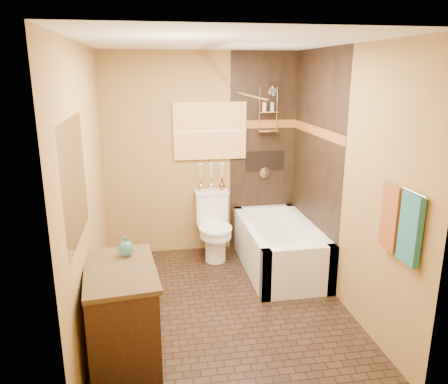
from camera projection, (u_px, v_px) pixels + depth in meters
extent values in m
plane|color=black|center=(222.00, 306.00, 4.35)|extent=(3.00, 3.00, 0.00)
cube|color=olive|center=(87.00, 191.00, 3.82)|extent=(0.02, 3.00, 2.50)
cube|color=olive|center=(345.00, 180.00, 4.21)|extent=(0.02, 3.00, 2.50)
cube|color=olive|center=(202.00, 155.00, 5.44)|extent=(2.40, 0.02, 2.50)
cube|color=olive|center=(264.00, 248.00, 2.59)|extent=(2.40, 0.02, 2.50)
plane|color=silver|center=(222.00, 42.00, 3.68)|extent=(3.00, 3.00, 0.00)
cube|color=black|center=(263.00, 153.00, 5.55)|extent=(0.85, 0.01, 2.50)
cube|color=black|center=(315.00, 164.00, 4.92)|extent=(0.01, 1.50, 2.50)
cube|color=brown|center=(264.00, 124.00, 5.44)|extent=(0.85, 0.01, 0.10)
cube|color=brown|center=(316.00, 131.00, 4.82)|extent=(0.01, 1.50, 0.10)
cube|color=black|center=(265.00, 161.00, 5.58)|extent=(0.50, 0.01, 0.25)
cylinder|color=silver|center=(270.00, 87.00, 5.20)|extent=(0.02, 0.26, 0.02)
cylinder|color=silver|center=(273.00, 91.00, 5.07)|extent=(0.11, 0.11, 0.09)
cylinder|color=silver|center=(265.00, 173.00, 5.60)|extent=(0.14, 0.02, 0.14)
cylinder|color=silver|center=(248.00, 95.00, 4.58)|extent=(0.03, 1.55, 0.03)
cylinder|color=silver|center=(403.00, 188.00, 3.15)|extent=(0.02, 0.55, 0.02)
cube|color=#21676E|center=(411.00, 229.00, 3.10)|extent=(0.05, 0.22, 0.52)
cube|color=brown|center=(391.00, 217.00, 3.35)|extent=(0.05, 0.22, 0.52)
cube|color=orange|center=(210.00, 131.00, 5.35)|extent=(0.90, 0.04, 0.70)
cube|color=white|center=(75.00, 181.00, 3.14)|extent=(0.01, 1.00, 0.90)
cube|color=white|center=(299.00, 273.00, 4.45)|extent=(0.80, 0.10, 0.55)
cube|color=white|center=(264.00, 226.00, 5.78)|extent=(0.80, 0.10, 0.55)
cube|color=white|center=(250.00, 248.00, 5.06)|extent=(0.10, 1.50, 0.55)
cube|color=white|center=(307.00, 244.00, 5.18)|extent=(0.10, 1.50, 0.55)
cube|color=white|center=(279.00, 254.00, 5.14)|extent=(0.64, 1.34, 0.35)
cube|color=white|center=(212.00, 209.00, 5.53)|extent=(0.39, 0.18, 0.39)
cube|color=white|center=(211.00, 192.00, 5.47)|extent=(0.42, 0.20, 0.04)
cylinder|color=white|center=(215.00, 246.00, 5.34)|extent=(0.25, 0.25, 0.39)
cylinder|color=white|center=(215.00, 232.00, 5.29)|extent=(0.38, 0.38, 0.10)
cylinder|color=white|center=(215.00, 228.00, 5.28)|extent=(0.40, 0.40, 0.03)
cube|color=black|center=(122.00, 316.00, 3.49)|extent=(0.60, 0.89, 0.75)
cube|color=black|center=(120.00, 270.00, 3.39)|extent=(0.64, 0.94, 0.04)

